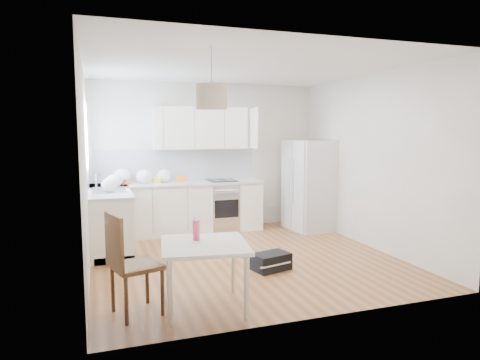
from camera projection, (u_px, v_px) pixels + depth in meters
The scene contains 29 objects.
floor at pixel (244, 258), 6.17m from camera, with size 4.20×4.20×0.00m, color brown.
ceiling at pixel (244, 67), 5.86m from camera, with size 4.20×4.20×0.00m, color white.
wall_back at pixel (207, 156), 7.99m from camera, with size 4.20×4.20×0.00m, color beige.
wall_left at pixel (86, 169), 5.34m from camera, with size 4.20×4.20×0.00m, color beige.
wall_right at pixel (371, 162), 6.68m from camera, with size 4.20×4.20×0.00m, color beige.
window_glassblock at pixel (87, 136), 6.38m from camera, with size 0.02×1.00×1.00m, color #BFE0F9.
cabinets_back at pixel (179, 209), 7.62m from camera, with size 3.00×0.60×0.88m, color white.
cabinets_left at pixel (110, 220), 6.67m from camera, with size 0.60×1.80×0.88m, color white.
counter_back at pixel (179, 183), 7.57m from camera, with size 3.02×0.64×0.04m, color #B8BABD.
counter_left at pixel (109, 191), 6.62m from camera, with size 0.64×1.82×0.04m, color #B8BABD.
backsplash_back at pixel (175, 165), 7.81m from camera, with size 3.00×0.01×0.58m, color silver.
backsplash_left at pixel (88, 172), 6.49m from camera, with size 0.01×1.80×0.58m, color silver.
upper_cabinets at pixel (201, 128), 7.73m from camera, with size 1.70×0.32×0.75m, color white.
range_oven at pixel (222, 206), 7.87m from camera, with size 0.50×0.61×0.88m, color silver, non-canonical shape.
sink at pixel (109, 190), 6.57m from camera, with size 0.50×0.80×0.16m, color silver, non-canonical shape.
refrigerator at pixel (310, 185), 7.88m from camera, with size 0.80×0.83×1.66m, color silver, non-canonical shape.
dining_table at pixel (204, 250), 4.38m from camera, with size 0.98×0.98×0.68m.
dining_chair at pixel (137, 263), 4.25m from camera, with size 0.44×0.44×1.04m, color #472615, non-canonical shape.
drink_bottle at pixel (196, 228), 4.48m from camera, with size 0.07×0.07×0.25m, color #E7407B.
gym_bag at pixel (271, 261), 5.65m from camera, with size 0.48×0.31×0.22m, color black.
pendant_lamp at pixel (212, 97), 4.42m from camera, with size 0.33×0.33×0.25m, color beige.
grocery_bag_a at pixel (122, 176), 7.31m from camera, with size 0.29×0.25×0.26m, color white.
grocery_bag_b at pixel (144, 177), 7.36m from camera, with size 0.27×0.23×0.24m, color white.
grocery_bag_c at pixel (164, 176), 7.55m from camera, with size 0.25×0.21×0.23m, color white.
grocery_bag_d at pixel (114, 181), 6.84m from camera, with size 0.24×0.21×0.22m, color white.
grocery_bag_e at pixel (109, 185), 6.39m from camera, with size 0.23×0.20×0.21m, color white.
snack_orange at pixel (181, 179), 7.59m from camera, with size 0.17×0.10×0.11m, color #E55B14.
snack_yellow at pixel (157, 180), 7.46m from camera, with size 0.14×0.09×0.10m, color yellow.
snack_red at pixel (126, 181), 7.31m from camera, with size 0.15×0.09×0.10m, color #C74118.
Camera 1 is at (-1.98, -5.66, 1.83)m, focal length 32.00 mm.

